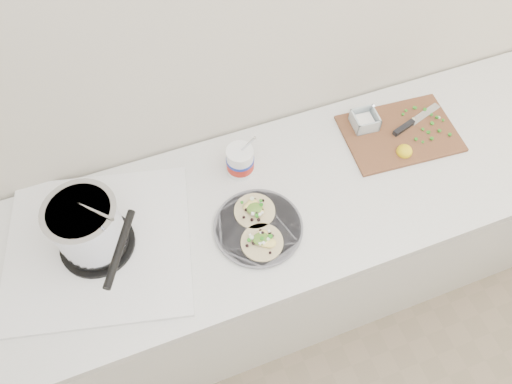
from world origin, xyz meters
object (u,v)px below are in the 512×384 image
object	(u,v)px
stove	(92,233)
taco_plate	(258,226)
cutboard	(398,130)
tub	(241,159)

from	to	relation	value
stove	taco_plate	size ratio (longest dim) A/B	2.31
cutboard	tub	bearing A→B (deg)	-179.66
taco_plate	stove	bearing A→B (deg)	166.58
tub	cutboard	world-z (taller)	tub
stove	tub	xyz separation A→B (m)	(0.52, 0.12, -0.02)
stove	tub	distance (m)	0.54
tub	cutboard	xyz separation A→B (m)	(0.60, -0.04, -0.05)
taco_plate	cutboard	bearing A→B (deg)	17.27
stove	taco_plate	world-z (taller)	stove
tub	cutboard	size ratio (longest dim) A/B	0.50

